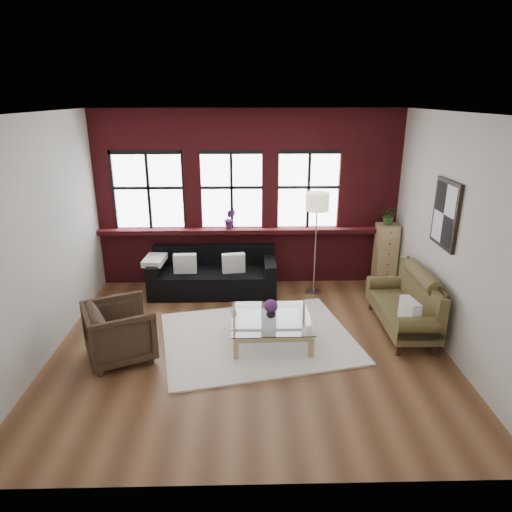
{
  "coord_description": "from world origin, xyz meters",
  "views": [
    {
      "loc": [
        -0.05,
        -5.77,
        3.4
      ],
      "look_at": [
        0.1,
        0.6,
        1.15
      ],
      "focal_mm": 32.0,
      "sensor_mm": 36.0,
      "label": 1
    }
  ],
  "objects_px": {
    "armchair": "(120,331)",
    "drawer_chest": "(385,256)",
    "coffee_table": "(271,329)",
    "vintage_settee": "(402,303)",
    "floor_lamp": "(316,240)",
    "dark_sofa": "(213,271)",
    "vase": "(271,313)"
  },
  "relations": [
    {
      "from": "armchair",
      "to": "drawer_chest",
      "type": "xyz_separation_m",
      "value": [
        4.29,
        2.4,
        0.2
      ]
    },
    {
      "from": "coffee_table",
      "to": "drawer_chest",
      "type": "relative_size",
      "value": 0.96
    },
    {
      "from": "vintage_settee",
      "to": "floor_lamp",
      "type": "height_order",
      "value": "floor_lamp"
    },
    {
      "from": "dark_sofa",
      "to": "armchair",
      "type": "xyz_separation_m",
      "value": [
        -1.11,
        -2.17,
        -0.01
      ]
    },
    {
      "from": "armchair",
      "to": "coffee_table",
      "type": "bearing_deg",
      "value": -103.63
    },
    {
      "from": "floor_lamp",
      "to": "armchair",
      "type": "bearing_deg",
      "value": -144.19
    },
    {
      "from": "coffee_table",
      "to": "floor_lamp",
      "type": "relative_size",
      "value": 0.57
    },
    {
      "from": "vintage_settee",
      "to": "floor_lamp",
      "type": "xyz_separation_m",
      "value": [
        -1.12,
        1.43,
        0.54
      ]
    },
    {
      "from": "armchair",
      "to": "vase",
      "type": "height_order",
      "value": "armchair"
    },
    {
      "from": "vintage_settee",
      "to": "dark_sofa",
      "type": "bearing_deg",
      "value": 153.16
    },
    {
      "from": "dark_sofa",
      "to": "coffee_table",
      "type": "xyz_separation_m",
      "value": [
        0.95,
        -1.77,
        -0.22
      ]
    },
    {
      "from": "drawer_chest",
      "to": "armchair",
      "type": "bearing_deg",
      "value": -150.79
    },
    {
      "from": "drawer_chest",
      "to": "floor_lamp",
      "type": "distance_m",
      "value": 1.44
    },
    {
      "from": "dark_sofa",
      "to": "drawer_chest",
      "type": "bearing_deg",
      "value": 4.03
    },
    {
      "from": "vintage_settee",
      "to": "floor_lamp",
      "type": "relative_size",
      "value": 0.85
    },
    {
      "from": "dark_sofa",
      "to": "floor_lamp",
      "type": "xyz_separation_m",
      "value": [
        1.82,
        -0.06,
        0.59
      ]
    },
    {
      "from": "floor_lamp",
      "to": "coffee_table",
      "type": "bearing_deg",
      "value": -117.05
    },
    {
      "from": "dark_sofa",
      "to": "floor_lamp",
      "type": "relative_size",
      "value": 1.13
    },
    {
      "from": "dark_sofa",
      "to": "armchair",
      "type": "relative_size",
      "value": 2.6
    },
    {
      "from": "armchair",
      "to": "drawer_chest",
      "type": "relative_size",
      "value": 0.72
    },
    {
      "from": "coffee_table",
      "to": "dark_sofa",
      "type": "bearing_deg",
      "value": 118.26
    },
    {
      "from": "vintage_settee",
      "to": "floor_lamp",
      "type": "distance_m",
      "value": 1.9
    },
    {
      "from": "vintage_settee",
      "to": "drawer_chest",
      "type": "relative_size",
      "value": 1.42
    },
    {
      "from": "coffee_table",
      "to": "drawer_chest",
      "type": "distance_m",
      "value": 3.01
    },
    {
      "from": "coffee_table",
      "to": "vase",
      "type": "relative_size",
      "value": 8.06
    },
    {
      "from": "coffee_table",
      "to": "drawer_chest",
      "type": "bearing_deg",
      "value": 41.8
    },
    {
      "from": "armchair",
      "to": "vase",
      "type": "bearing_deg",
      "value": -103.63
    },
    {
      "from": "armchair",
      "to": "floor_lamp",
      "type": "height_order",
      "value": "floor_lamp"
    },
    {
      "from": "dark_sofa",
      "to": "coffee_table",
      "type": "bearing_deg",
      "value": -61.74
    },
    {
      "from": "vintage_settee",
      "to": "vase",
      "type": "distance_m",
      "value": 2.01
    },
    {
      "from": "vintage_settee",
      "to": "coffee_table",
      "type": "height_order",
      "value": "vintage_settee"
    },
    {
      "from": "floor_lamp",
      "to": "drawer_chest",
      "type": "bearing_deg",
      "value": 11.69
    }
  ]
}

